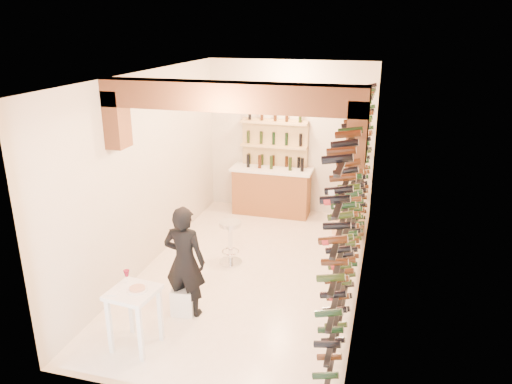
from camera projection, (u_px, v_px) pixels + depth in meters
The scene contains 11 objects.
ground at pixel (251, 272), 8.12m from camera, with size 6.00×6.00×0.00m, color white.
room_shell at pixel (246, 143), 7.14m from camera, with size 3.52×6.02×3.21m.
wine_rack at pixel (351, 192), 7.23m from camera, with size 0.32×5.70×2.56m.
back_counter at pixel (272, 190), 10.43m from camera, with size 1.70×0.62×1.29m.
back_shelving at pixel (275, 158), 10.44m from camera, with size 1.40×0.31×2.73m.
tasting_table at pixel (134, 301), 6.06m from camera, with size 0.61×0.61×0.97m.
white_stool at pixel (184, 300), 6.93m from camera, with size 0.31×0.31×0.39m, color white.
person at pixel (185, 262), 6.72m from camera, with size 0.59×0.39×1.61m, color black.
chrome_barstool at pixel (230, 239), 8.28m from camera, with size 0.39×0.39×0.76m.
crate_lower at pixel (348, 227), 9.49m from camera, with size 0.51×0.36×0.30m, color #E4AE7D.
crate_upper at pixel (349, 213), 9.39m from camera, with size 0.49×0.33×0.28m, color #E4AE7D.
Camera 1 is at (1.99, -6.96, 3.92)m, focal length 34.46 mm.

